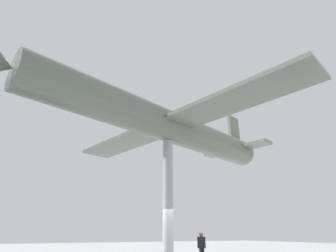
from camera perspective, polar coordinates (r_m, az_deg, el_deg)
support_pylon_central at (r=12.59m, az=0.00°, el=-15.87°), size 0.48×0.48×5.81m
suspended_airplane at (r=13.44m, az=-0.41°, el=0.21°), size 14.52×15.52×3.34m
visitor_person at (r=15.59m, az=7.32°, el=-24.40°), size 0.29×0.43×1.55m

